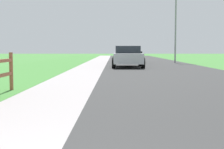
{
  "coord_description": "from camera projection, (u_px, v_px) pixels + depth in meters",
  "views": [
    {
      "loc": [
        0.64,
        -1.5,
        1.23
      ],
      "look_at": [
        0.59,
        6.4,
        0.62
      ],
      "focal_mm": 52.81,
      "sensor_mm": 36.0,
      "label": 1
    }
  ],
  "objects": [
    {
      "name": "road_asphalt",
      "position": [
        147.0,
        63.0,
        28.49
      ],
      "size": [
        7.0,
        66.0,
        0.01
      ],
      "primitive_type": "cube",
      "color": "#313131",
      "rests_on": "ground"
    },
    {
      "name": "ground_plane",
      "position": [
        106.0,
        64.0,
        26.52
      ],
      "size": [
        120.0,
        120.0,
        0.0
      ],
      "primitive_type": "plane",
      "color": "#428037"
    },
    {
      "name": "curb_concrete",
      "position": [
        72.0,
        63.0,
        28.53
      ],
      "size": [
        6.0,
        66.0,
        0.01
      ],
      "primitive_type": "cube",
      "color": "#A19A9A",
      "rests_on": "ground"
    },
    {
      "name": "parked_car_black",
      "position": [
        131.0,
        54.0,
        29.56
      ],
      "size": [
        2.29,
        4.84,
        1.49
      ],
      "color": "black",
      "rests_on": "ground"
    },
    {
      "name": "parked_suv_silver",
      "position": [
        128.0,
        56.0,
        22.32
      ],
      "size": [
        2.13,
        4.73,
        1.43
      ],
      "color": "#B7BABF",
      "rests_on": "ground"
    },
    {
      "name": "street_lamp",
      "position": [
        177.0,
        21.0,
        29.0
      ],
      "size": [
        1.17,
        0.2,
        6.19
      ],
      "color": "gray",
      "rests_on": "ground"
    },
    {
      "name": "grass_verge",
      "position": [
        55.0,
        63.0,
        28.54
      ],
      "size": [
        5.0,
        66.0,
        0.0
      ],
      "primitive_type": "cube",
      "color": "#428037",
      "rests_on": "ground"
    }
  ]
}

